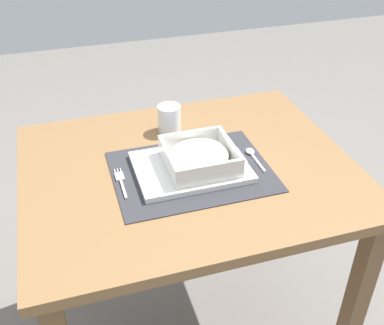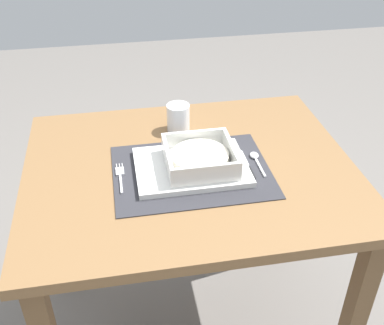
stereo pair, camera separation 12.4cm
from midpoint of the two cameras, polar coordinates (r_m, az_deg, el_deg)
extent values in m
cube|color=brown|center=(1.29, -3.17, -1.08)|extent=(0.90, 0.73, 0.03)
cube|color=brown|center=(1.46, 16.70, -16.75)|extent=(0.05, 0.05, 0.68)
cube|color=brown|center=(1.74, -18.39, -7.19)|extent=(0.05, 0.05, 0.68)
cube|color=brown|center=(1.85, 6.75, -2.65)|extent=(0.05, 0.05, 0.68)
cube|color=#2D2D33|center=(1.26, -2.82, -1.17)|extent=(0.42, 0.32, 0.00)
cube|color=white|center=(1.26, -2.83, -0.61)|extent=(0.30, 0.22, 0.02)
cube|color=white|center=(1.25, -1.92, -0.14)|extent=(0.18, 0.18, 0.01)
cube|color=white|center=(1.22, -5.83, 0.27)|extent=(0.01, 0.18, 0.05)
cube|color=white|center=(1.26, 1.82, 1.56)|extent=(0.01, 0.18, 0.05)
cube|color=white|center=(1.17, -0.82, -1.28)|extent=(0.16, 0.01, 0.05)
cube|color=white|center=(1.31, -2.96, 2.89)|extent=(0.16, 0.01, 0.05)
cylinder|color=silver|center=(1.24, -1.94, 0.54)|extent=(0.15, 0.15, 0.03)
cube|color=silver|center=(1.21, -11.25, -3.32)|extent=(0.01, 0.08, 0.00)
cube|color=silver|center=(1.26, -11.60, -1.83)|extent=(0.02, 0.04, 0.00)
cylinder|color=silver|center=(1.28, -12.10, -1.19)|extent=(0.00, 0.02, 0.00)
cylinder|color=silver|center=(1.28, -11.76, -1.14)|extent=(0.00, 0.02, 0.00)
cylinder|color=silver|center=(1.28, -11.42, -1.08)|extent=(0.00, 0.02, 0.00)
cube|color=silver|center=(1.29, 5.36, -0.18)|extent=(0.01, 0.09, 0.00)
ellipsoid|color=silver|center=(1.33, 4.44, 1.29)|extent=(0.02, 0.03, 0.01)
cube|color=black|center=(1.26, 4.25, -0.85)|extent=(0.01, 0.06, 0.01)
cube|color=silver|center=(1.32, 3.20, 0.77)|extent=(0.01, 0.08, 0.00)
cube|color=#59331E|center=(1.25, 3.36, -1.19)|extent=(0.01, 0.06, 0.01)
cube|color=silver|center=(1.31, 2.31, 0.50)|extent=(0.01, 0.08, 0.00)
cylinder|color=white|center=(1.43, -5.20, 5.25)|extent=(0.07, 0.07, 0.08)
cylinder|color=gold|center=(1.43, -5.17, 4.82)|extent=(0.06, 0.06, 0.06)
camera|label=1|loc=(0.06, -92.86, -1.94)|focal=43.93mm
camera|label=2|loc=(0.06, 87.14, 1.94)|focal=43.93mm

